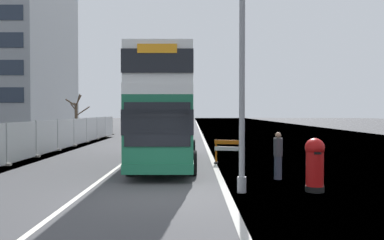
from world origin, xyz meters
TOP-DOWN VIEW (x-y plane):
  - ground at (0.55, 0.11)m, footprint 140.00×280.00m
  - double_decker_bus at (-0.19, 6.87)m, footprint 2.84×10.11m
  - lamppost_foreground at (2.60, 0.58)m, footprint 0.29×0.70m
  - red_pillar_postbox at (4.95, 0.72)m, footprint 0.62×0.62m
  - roadworks_barrier at (2.86, 7.16)m, footprint 1.50×0.74m
  - construction_site_fence at (-7.75, 16.72)m, footprint 0.44×27.40m
  - car_oncoming_near at (-0.33, 24.22)m, footprint 2.09×4.58m
  - car_receding_mid at (-5.43, 33.63)m, footprint 1.91×4.21m
  - bare_tree_far_verge_near at (-13.78, 37.09)m, footprint 3.10×2.07m
  - pedestrian_at_kerb at (4.28, 2.91)m, footprint 0.34×0.34m

SIDE VIEW (x-z plane):
  - ground at x=0.55m, z-range -0.10..0.00m
  - roadworks_barrier at x=2.86m, z-range 0.14..1.30m
  - pedestrian_at_kerb at x=4.28m, z-range 0.01..1.79m
  - red_pillar_postbox at x=4.95m, z-range 0.08..1.80m
  - construction_site_fence at x=-7.75m, z-range -0.04..2.03m
  - car_receding_mid at x=-5.43m, z-range -0.07..2.06m
  - car_oncoming_near at x=-0.33m, z-range -0.08..2.22m
  - bare_tree_far_verge_near at x=-13.78m, z-range -0.06..4.73m
  - double_decker_bus at x=-0.19m, z-range 0.16..5.26m
  - lamppost_foreground at x=2.60m, z-range -0.24..9.47m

